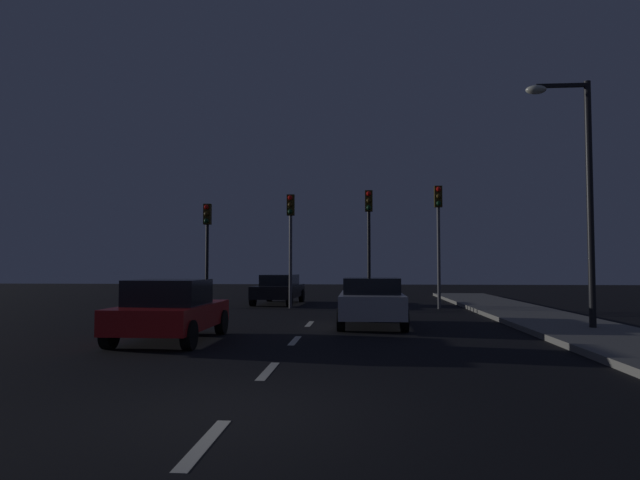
# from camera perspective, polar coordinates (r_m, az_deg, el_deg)

# --- Properties ---
(ground_plane) EXTENTS (80.00, 80.00, 0.00)m
(ground_plane) POSITION_cam_1_polar(r_m,az_deg,el_deg) (13.89, -2.35, -10.17)
(ground_plane) COLOR black
(sidewalk_curb_right) EXTENTS (3.00, 40.00, 0.15)m
(sidewalk_curb_right) POSITION_cam_1_polar(r_m,az_deg,el_deg) (15.01, 27.83, -9.01)
(sidewalk_curb_right) COLOR gray
(sidewalk_curb_right) RESTS_ON ground_plane
(lane_stripe_nearest) EXTENTS (0.16, 1.60, 0.01)m
(lane_stripe_nearest) POSITION_cam_1_polar(r_m,az_deg,el_deg) (5.97, -12.00, -20.10)
(lane_stripe_nearest) COLOR silver
(lane_stripe_nearest) RESTS_ON ground_plane
(lane_stripe_second) EXTENTS (0.16, 1.60, 0.01)m
(lane_stripe_second) POSITION_cam_1_polar(r_m,az_deg,el_deg) (9.58, -5.46, -13.50)
(lane_stripe_second) COLOR silver
(lane_stripe_second) RESTS_ON ground_plane
(lane_stripe_third) EXTENTS (0.16, 1.60, 0.01)m
(lane_stripe_third) POSITION_cam_1_polar(r_m,az_deg,el_deg) (13.29, -2.65, -10.48)
(lane_stripe_third) COLOR silver
(lane_stripe_third) RESTS_ON ground_plane
(lane_stripe_fourth) EXTENTS (0.16, 1.60, 0.01)m
(lane_stripe_fourth) POSITION_cam_1_polar(r_m,az_deg,el_deg) (17.05, -1.10, -8.78)
(lane_stripe_fourth) COLOR silver
(lane_stripe_fourth) RESTS_ON ground_plane
(traffic_signal_far_left) EXTENTS (0.32, 0.38, 4.50)m
(traffic_signal_far_left) POSITION_cam_1_polar(r_m,az_deg,el_deg) (24.08, -11.76, 0.59)
(traffic_signal_far_left) COLOR black
(traffic_signal_far_left) RESTS_ON ground_plane
(traffic_signal_center_left) EXTENTS (0.32, 0.38, 4.87)m
(traffic_signal_center_left) POSITION_cam_1_polar(r_m,az_deg,el_deg) (23.36, -3.11, 1.23)
(traffic_signal_center_left) COLOR #4C4C51
(traffic_signal_center_left) RESTS_ON ground_plane
(traffic_signal_center_right) EXTENTS (0.32, 0.38, 5.02)m
(traffic_signal_center_right) POSITION_cam_1_polar(r_m,az_deg,el_deg) (23.17, 5.15, 1.50)
(traffic_signal_center_right) COLOR black
(traffic_signal_center_right) RESTS_ON ground_plane
(traffic_signal_far_right) EXTENTS (0.32, 0.38, 5.18)m
(traffic_signal_far_right) POSITION_cam_1_polar(r_m,az_deg,el_deg) (23.41, 12.32, 1.77)
(traffic_signal_far_right) COLOR #4C4C51
(traffic_signal_far_right) RESTS_ON ground_plane
(car_stopped_ahead) EXTENTS (1.95, 3.98, 1.44)m
(car_stopped_ahead) POSITION_cam_1_polar(r_m,az_deg,el_deg) (16.44, 5.42, -6.39)
(car_stopped_ahead) COLOR silver
(car_stopped_ahead) RESTS_ON ground_plane
(car_adjacent_lane) EXTENTS (1.99, 3.84, 1.47)m
(car_adjacent_lane) POSITION_cam_1_polar(r_m,az_deg,el_deg) (13.58, -15.42, -7.09)
(car_adjacent_lane) COLOR #B21919
(car_adjacent_lane) RESTS_ON ground_plane
(car_oncoming_far) EXTENTS (2.10, 4.51, 1.38)m
(car_oncoming_far) POSITION_cam_1_polar(r_m,az_deg,el_deg) (26.07, -4.33, -5.12)
(car_oncoming_far) COLOR black
(car_oncoming_far) RESTS_ON ground_plane
(street_lamp_right) EXTENTS (1.74, 0.36, 6.86)m
(street_lamp_right) POSITION_cam_1_polar(r_m,az_deg,el_deg) (16.45, 25.55, 5.71)
(street_lamp_right) COLOR black
(street_lamp_right) RESTS_ON ground_plane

